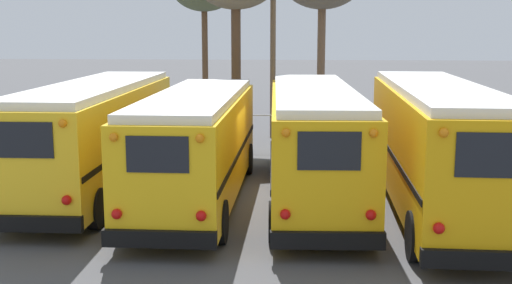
% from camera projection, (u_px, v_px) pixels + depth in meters
% --- Properties ---
extents(ground_plane, '(160.00, 160.00, 0.00)m').
position_uv_depth(ground_plane, '(257.00, 196.00, 18.55)').
color(ground_plane, '#4C4C4F').
extents(school_bus_0, '(2.62, 10.52, 3.20)m').
position_uv_depth(school_bus_0, '(97.00, 132.00, 19.06)').
color(school_bus_0, yellow).
rests_on(school_bus_0, ground).
extents(school_bus_1, '(2.47, 9.83, 3.05)m').
position_uv_depth(school_bus_1, '(197.00, 143.00, 17.72)').
color(school_bus_1, yellow).
rests_on(school_bus_1, ground).
extents(school_bus_2, '(2.82, 10.62, 3.16)m').
position_uv_depth(school_bus_2, '(313.00, 139.00, 18.04)').
color(school_bus_2, '#EAAA0F').
rests_on(school_bus_2, ground).
extents(school_bus_3, '(2.61, 10.69, 3.35)m').
position_uv_depth(school_bus_3, '(436.00, 142.00, 16.86)').
color(school_bus_3, '#E5A00C').
rests_on(school_bus_3, ground).
extents(utility_pole, '(1.80, 0.24, 8.79)m').
position_uv_depth(utility_pole, '(273.00, 32.00, 27.63)').
color(utility_pole, brown).
rests_on(utility_pole, ground).
extents(fence_line, '(17.66, 0.06, 1.42)m').
position_uv_depth(fence_line, '(269.00, 126.00, 25.31)').
color(fence_line, '#939399').
rests_on(fence_line, ground).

